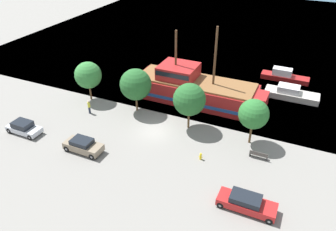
# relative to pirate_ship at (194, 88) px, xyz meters

# --- Properties ---
(ground_plane) EXTENTS (160.00, 160.00, 0.00)m
(ground_plane) POSITION_rel_pirate_ship_xyz_m (-1.40, -8.94, -1.74)
(ground_plane) COLOR gray
(water_surface) EXTENTS (80.00, 80.00, 0.00)m
(water_surface) POSITION_rel_pirate_ship_xyz_m (-1.40, 35.06, -1.74)
(water_surface) COLOR #33566B
(water_surface) RESTS_ON ground
(pirate_ship) EXTENTS (17.46, 5.45, 10.33)m
(pirate_ship) POSITION_rel_pirate_ship_xyz_m (0.00, 0.00, 0.00)
(pirate_ship) COLOR #A31E1E
(pirate_ship) RESTS_ON water_surface
(moored_boat_dockside) EXTENTS (7.07, 2.44, 1.69)m
(moored_boat_dockside) POSITION_rel_pirate_ship_xyz_m (11.85, 6.06, -1.11)
(moored_boat_dockside) COLOR #B7B2A8
(moored_boat_dockside) RESTS_ON water_surface
(moored_boat_outer) EXTENTS (6.93, 1.83, 1.80)m
(moored_boat_outer) POSITION_rel_pirate_ship_xyz_m (10.21, 11.52, -1.09)
(moored_boat_outer) COLOR maroon
(moored_boat_outer) RESTS_ON water_surface
(parked_car_curb_front) EXTENTS (4.16, 1.82, 1.45)m
(parked_car_curb_front) POSITION_rel_pirate_ship_xyz_m (-6.57, -15.42, -1.01)
(parked_car_curb_front) COLOR #7F705B
(parked_car_curb_front) RESTS_ON ground_plane
(parked_car_curb_mid) EXTENTS (4.95, 1.84, 1.41)m
(parked_car_curb_mid) POSITION_rel_pirate_ship_xyz_m (10.88, -16.23, -1.04)
(parked_car_curb_mid) COLOR #B21E1E
(parked_car_curb_mid) RESTS_ON ground_plane
(parked_car_curb_rear) EXTENTS (4.06, 1.80, 1.45)m
(parked_car_curb_rear) POSITION_rel_pirate_ship_xyz_m (-14.86, -15.43, -1.03)
(parked_car_curb_rear) COLOR #B7BCC6
(parked_car_curb_rear) RESTS_ON ground_plane
(fire_hydrant) EXTENTS (0.42, 0.25, 0.76)m
(fire_hydrant) POSITION_rel_pirate_ship_xyz_m (5.15, -11.57, -1.33)
(fire_hydrant) COLOR yellow
(fire_hydrant) RESTS_ON ground_plane
(bench_promenade_east) EXTENTS (1.85, 0.45, 0.85)m
(bench_promenade_east) POSITION_rel_pirate_ship_xyz_m (10.50, -8.95, -1.30)
(bench_promenade_east) COLOR #4C4742
(bench_promenade_east) RESTS_ON ground_plane
(pedestrian_walking_near) EXTENTS (0.32, 0.32, 1.80)m
(pedestrian_walking_near) POSITION_rel_pirate_ship_xyz_m (-10.65, -8.74, -0.82)
(pedestrian_walking_near) COLOR #232838
(pedestrian_walking_near) RESTS_ON ground_plane
(tree_row_east) EXTENTS (3.50, 3.50, 5.35)m
(tree_row_east) POSITION_rel_pirate_ship_xyz_m (-12.65, -5.66, 1.85)
(tree_row_east) COLOR brown
(tree_row_east) RESTS_ON ground_plane
(tree_row_mideast) EXTENTS (3.91, 3.91, 5.63)m
(tree_row_mideast) POSITION_rel_pirate_ship_xyz_m (-5.58, -5.63, 1.92)
(tree_row_mideast) COLOR brown
(tree_row_mideast) RESTS_ON ground_plane
(tree_row_midwest) EXTENTS (3.72, 3.72, 5.59)m
(tree_row_midwest) POSITION_rel_pirate_ship_xyz_m (1.84, -6.57, 1.98)
(tree_row_midwest) COLOR brown
(tree_row_midwest) RESTS_ON ground_plane
(tree_row_west) EXTENTS (3.21, 3.21, 5.25)m
(tree_row_west) POSITION_rel_pirate_ship_xyz_m (9.05, -6.57, 1.89)
(tree_row_west) COLOR brown
(tree_row_west) RESTS_ON ground_plane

